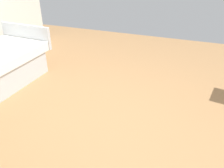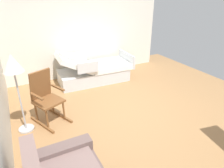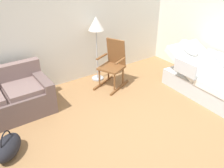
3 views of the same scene
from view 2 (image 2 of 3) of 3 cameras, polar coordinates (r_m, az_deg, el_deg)
ground_plane at (r=4.31m, az=6.02°, el=-8.95°), size 6.72×6.72×0.00m
side_wall at (r=6.13m, az=-7.78°, el=14.99°), size 0.10×4.83×2.70m
hospital_bed at (r=5.78m, az=-5.27°, el=3.68°), size 1.08×2.12×1.03m
rocking_chair at (r=4.12m, az=-18.25°, el=-3.76°), size 0.88×0.73×1.05m
floor_lamp at (r=3.69m, az=-26.24°, el=3.87°), size 0.34×0.34×1.48m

